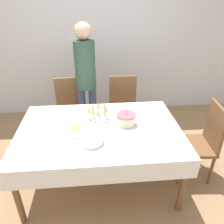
# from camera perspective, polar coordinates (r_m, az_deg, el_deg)

# --- Properties ---
(ground_plane) EXTENTS (12.00, 12.00, 0.00)m
(ground_plane) POSITION_cam_1_polar(r_m,az_deg,el_deg) (2.79, -2.90, -16.87)
(ground_plane) COLOR #93704C
(wall_back) EXTENTS (8.00, 0.05, 2.70)m
(wall_back) POSITION_cam_1_polar(r_m,az_deg,el_deg) (3.82, -4.72, 19.08)
(wall_back) COLOR silver
(wall_back) RESTS_ON ground_plane
(dining_table) EXTENTS (1.72, 1.16, 0.73)m
(dining_table) POSITION_cam_1_polar(r_m,az_deg,el_deg) (2.38, -3.27, -6.30)
(dining_table) COLOR white
(dining_table) RESTS_ON ground_plane
(dining_chair_far_left) EXTENTS (0.46, 0.46, 0.94)m
(dining_chair_far_left) POSITION_cam_1_polar(r_m,az_deg,el_deg) (3.23, -10.74, 0.96)
(dining_chair_far_left) COLOR brown
(dining_chair_far_left) RESTS_ON ground_plane
(dining_chair_far_right) EXTENTS (0.43, 0.43, 0.94)m
(dining_chair_far_right) POSITION_cam_1_polar(r_m,az_deg,el_deg) (3.24, 2.92, 1.55)
(dining_chair_far_right) COLOR brown
(dining_chair_far_right) RESTS_ON ground_plane
(dining_chair_right_end) EXTENTS (0.45, 0.45, 0.94)m
(dining_chair_right_end) POSITION_cam_1_polar(r_m,az_deg,el_deg) (2.73, 22.52, -6.62)
(dining_chair_right_end) COLOR brown
(dining_chair_right_end) RESTS_ON ground_plane
(birthday_cake) EXTENTS (0.21, 0.21, 0.19)m
(birthday_cake) POSITION_cam_1_polar(r_m,az_deg,el_deg) (2.38, 3.69, -1.81)
(birthday_cake) COLOR beige
(birthday_cake) RESTS_ON dining_table
(champagne_tray) EXTENTS (0.31, 0.31, 0.18)m
(champagne_tray) POSITION_cam_1_polar(r_m,az_deg,el_deg) (2.44, -3.60, 0.01)
(champagne_tray) COLOR silver
(champagne_tray) RESTS_ON dining_table
(plate_stack_main) EXTENTS (0.23, 0.23, 0.05)m
(plate_stack_main) POSITION_cam_1_polar(r_m,az_deg,el_deg) (2.11, -5.33, -7.42)
(plate_stack_main) COLOR silver
(plate_stack_main) RESTS_ON dining_table
(plate_stack_dessert) EXTENTS (0.17, 0.17, 0.03)m
(plate_stack_dessert) POSITION_cam_1_polar(r_m,az_deg,el_deg) (2.29, -4.46, -4.48)
(plate_stack_dessert) COLOR white
(plate_stack_dessert) RESTS_ON dining_table
(cake_knife) EXTENTS (0.29, 0.10, 0.00)m
(cake_knife) POSITION_cam_1_polar(r_m,az_deg,el_deg) (2.25, 3.15, -5.40)
(cake_knife) COLOR silver
(cake_knife) RESTS_ON dining_table
(fork_pile) EXTENTS (0.18, 0.09, 0.02)m
(fork_pile) POSITION_cam_1_polar(r_m,az_deg,el_deg) (2.21, -8.73, -6.30)
(fork_pile) COLOR silver
(fork_pile) RESTS_ON dining_table
(napkin_pile) EXTENTS (0.15, 0.15, 0.01)m
(napkin_pile) POSITION_cam_1_polar(r_m,az_deg,el_deg) (2.37, -9.46, -3.83)
(napkin_pile) COLOR #E0D166
(napkin_pile) RESTS_ON dining_table
(person_standing) EXTENTS (0.28, 0.28, 1.68)m
(person_standing) POSITION_cam_1_polar(r_m,az_deg,el_deg) (3.06, -6.94, 9.99)
(person_standing) COLOR #3F4C72
(person_standing) RESTS_ON ground_plane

